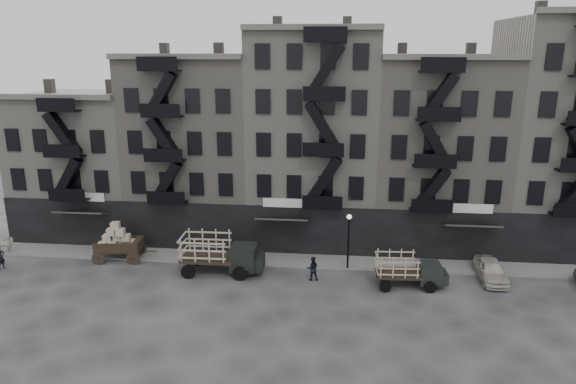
# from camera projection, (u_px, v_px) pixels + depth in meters

# --- Properties ---
(ground) EXTENTS (140.00, 140.00, 0.00)m
(ground) POSITION_uv_depth(u_px,v_px,m) (304.00, 283.00, 35.73)
(ground) COLOR #38383A
(ground) RESTS_ON ground
(sidewalk) EXTENTS (55.00, 2.50, 0.15)m
(sidewalk) POSITION_uv_depth(u_px,v_px,m) (308.00, 261.00, 39.30)
(sidewalk) COLOR slate
(sidewalk) RESTS_ON ground
(building_west) EXTENTS (10.00, 11.35, 13.20)m
(building_west) POSITION_uv_depth(u_px,v_px,m) (88.00, 162.00, 45.48)
(building_west) COLOR gray
(building_west) RESTS_ON ground
(building_midwest) EXTENTS (10.00, 11.35, 16.20)m
(building_midwest) POSITION_uv_depth(u_px,v_px,m) (197.00, 148.00, 44.08)
(building_midwest) COLOR gray
(building_midwest) RESTS_ON ground
(building_center) EXTENTS (10.00, 11.35, 18.20)m
(building_center) POSITION_uv_depth(u_px,v_px,m) (314.00, 138.00, 42.83)
(building_center) COLOR gray
(building_center) RESTS_ON ground
(building_mideast) EXTENTS (10.00, 11.35, 16.20)m
(building_mideast) POSITION_uv_depth(u_px,v_px,m) (435.00, 153.00, 42.12)
(building_mideast) COLOR gray
(building_mideast) RESTS_ON ground
(building_east) EXTENTS (10.00, 11.35, 19.20)m
(building_east) POSITION_uv_depth(u_px,v_px,m) (565.00, 137.00, 40.72)
(building_east) COLOR gray
(building_east) RESTS_ON ground
(lamp_post) EXTENTS (0.36, 0.36, 4.28)m
(lamp_post) POSITION_uv_depth(u_px,v_px,m) (349.00, 234.00, 37.17)
(lamp_post) COLOR black
(lamp_post) RESTS_ON ground
(horse) EXTENTS (2.00, 1.37, 1.55)m
(horse) POSITION_uv_depth(u_px,v_px,m) (2.00, 246.00, 40.29)
(horse) COLOR beige
(horse) RESTS_ON ground
(wagon) EXTENTS (3.82, 2.33, 3.08)m
(wagon) POSITION_uv_depth(u_px,v_px,m) (117.00, 238.00, 39.19)
(wagon) COLOR black
(wagon) RESTS_ON ground
(stake_truck_west) EXTENTS (5.96, 2.56, 2.96)m
(stake_truck_west) POSITION_uv_depth(u_px,v_px,m) (220.00, 251.00, 36.91)
(stake_truck_west) COLOR black
(stake_truck_west) RESTS_ON ground
(stake_truck_east) EXTENTS (4.85, 2.20, 2.39)m
(stake_truck_east) POSITION_uv_depth(u_px,v_px,m) (409.00, 268.00, 34.86)
(stake_truck_east) COLOR black
(stake_truck_east) RESTS_ON ground
(car_east) EXTENTS (1.74, 4.31, 1.47)m
(car_east) POSITION_uv_depth(u_px,v_px,m) (491.00, 270.00, 36.03)
(car_east) COLOR beige
(car_east) RESTS_ON ground
(pedestrian_west) EXTENTS (0.67, 0.76, 1.74)m
(pedestrian_west) POSITION_uv_depth(u_px,v_px,m) (0.00, 258.00, 37.80)
(pedestrian_west) COLOR black
(pedestrian_west) RESTS_ON ground
(pedestrian_mid) EXTENTS (0.91, 0.74, 1.74)m
(pedestrian_mid) POSITION_uv_depth(u_px,v_px,m) (313.00, 268.00, 36.00)
(pedestrian_mid) COLOR black
(pedestrian_mid) RESTS_ON ground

